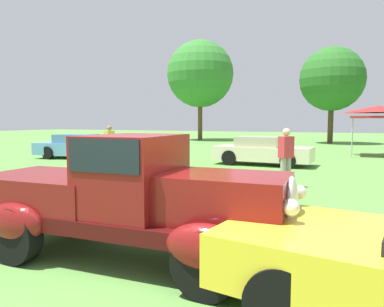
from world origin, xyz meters
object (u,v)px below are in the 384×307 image
(feature_pickup_truck, at_px, (129,196))
(spectator_by_row, at_px, (110,143))
(show_car_skyblue, at_px, (79,147))
(spectator_near_truck, at_px, (286,156))
(canopy_tent_left_field, at_px, (378,111))
(show_car_cream, at_px, (262,151))

(feature_pickup_truck, distance_m, spectator_by_row, 11.48)
(show_car_skyblue, distance_m, spectator_near_truck, 11.80)
(spectator_by_row, bearing_deg, feature_pickup_truck, -51.95)
(feature_pickup_truck, xyz_separation_m, spectator_near_truck, (1.03, 6.26, 0.05))
(spectator_by_row, relative_size, canopy_tent_left_field, 0.62)
(spectator_by_row, height_order, canopy_tent_left_field, canopy_tent_left_field)
(feature_pickup_truck, bearing_deg, show_car_cream, 94.37)
(spectator_near_truck, relative_size, canopy_tent_left_field, 0.62)
(show_car_skyblue, relative_size, spectator_near_truck, 2.70)
(show_car_cream, distance_m, spectator_by_row, 6.65)
(show_car_skyblue, xyz_separation_m, spectator_near_truck, (11.04, -4.15, 0.31))
(feature_pickup_truck, height_order, show_car_cream, feature_pickup_truck)
(feature_pickup_truck, bearing_deg, spectator_near_truck, 80.66)
(spectator_near_truck, relative_size, spectator_by_row, 1.00)
(show_car_skyblue, height_order, spectator_by_row, spectator_by_row)
(canopy_tent_left_field, bearing_deg, spectator_by_row, -141.33)
(feature_pickup_truck, relative_size, canopy_tent_left_field, 1.70)
(feature_pickup_truck, bearing_deg, spectator_by_row, 128.05)
(spectator_near_truck, bearing_deg, feature_pickup_truck, -99.34)
(show_car_cream, height_order, spectator_near_truck, spectator_near_truck)
(spectator_near_truck, xyz_separation_m, canopy_tent_left_field, (2.81, 11.52, 1.51))
(feature_pickup_truck, height_order, show_car_skyblue, feature_pickup_truck)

